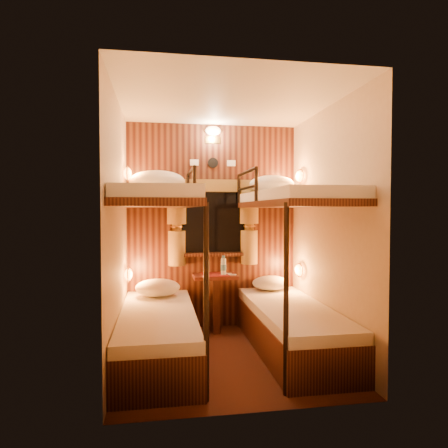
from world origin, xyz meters
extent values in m
plane|color=#371A0F|center=(0.00, 0.00, 0.00)|extent=(2.10, 2.10, 0.00)
plane|color=silver|center=(0.00, 0.00, 2.40)|extent=(2.10, 2.10, 0.00)
plane|color=#C6B293|center=(0.00, 1.05, 1.20)|extent=(2.40, 0.00, 2.40)
plane|color=#C6B293|center=(0.00, -1.05, 1.20)|extent=(2.40, 0.00, 2.40)
plane|color=#C6B293|center=(-1.00, 0.00, 1.20)|extent=(0.00, 2.40, 2.40)
plane|color=#C6B293|center=(1.00, 0.00, 1.20)|extent=(0.00, 2.40, 2.40)
cube|color=black|center=(0.00, 1.04, 1.20)|extent=(2.00, 0.03, 2.40)
cube|color=black|center=(-0.65, 0.07, 0.17)|extent=(0.70, 1.90, 0.35)
cube|color=silver|center=(-0.65, 0.07, 0.40)|extent=(0.68, 1.88, 0.10)
cube|color=black|center=(-0.65, 0.07, 1.45)|extent=(0.70, 1.90, 0.06)
cube|color=silver|center=(-0.65, 0.07, 1.53)|extent=(0.68, 1.88, 0.10)
cylinder|color=black|center=(-0.30, -0.83, 0.72)|extent=(0.04, 0.04, 1.45)
cylinder|color=black|center=(-0.30, 0.95, 1.64)|extent=(0.04, 0.04, 0.32)
cylinder|color=black|center=(-0.30, 0.10, 1.64)|extent=(0.04, 0.04, 0.32)
cylinder|color=black|center=(-0.30, 0.53, 1.80)|extent=(0.04, 0.85, 0.04)
cylinder|color=black|center=(-0.30, 0.53, 1.63)|extent=(0.03, 0.85, 0.03)
cube|color=black|center=(0.65, 0.07, 0.17)|extent=(0.70, 1.90, 0.35)
cube|color=silver|center=(0.65, 0.07, 0.40)|extent=(0.68, 1.88, 0.10)
cube|color=black|center=(0.65, 0.07, 1.45)|extent=(0.70, 1.90, 0.06)
cube|color=silver|center=(0.65, 0.07, 1.53)|extent=(0.68, 1.88, 0.10)
cylinder|color=black|center=(0.30, -0.83, 0.72)|extent=(0.04, 0.04, 1.45)
cylinder|color=black|center=(0.30, 0.95, 1.64)|extent=(0.04, 0.04, 0.32)
cylinder|color=black|center=(0.30, 0.10, 1.64)|extent=(0.04, 0.04, 0.32)
cylinder|color=black|center=(0.30, 0.53, 1.80)|extent=(0.04, 0.85, 0.04)
cylinder|color=black|center=(0.30, 0.53, 1.63)|extent=(0.03, 0.85, 0.03)
cube|color=black|center=(0.00, 1.02, 1.25)|extent=(0.98, 0.02, 0.78)
cube|color=black|center=(0.00, 1.01, 1.25)|extent=(0.90, 0.01, 0.70)
cube|color=black|center=(0.00, 0.97, 0.87)|extent=(1.00, 0.12, 0.04)
cube|color=brown|center=(0.00, 0.98, 1.68)|extent=(1.10, 0.06, 0.14)
cylinder|color=brown|center=(-0.43, 0.97, 1.43)|extent=(0.22, 0.22, 0.40)
cylinder|color=brown|center=(-0.43, 0.97, 1.20)|extent=(0.11, 0.11, 0.12)
cylinder|color=brown|center=(-0.43, 0.97, 0.95)|extent=(0.20, 0.20, 0.40)
torus|color=#AD7B32|center=(-0.43, 0.97, 1.20)|extent=(0.14, 0.14, 0.02)
cylinder|color=brown|center=(0.43, 0.97, 1.43)|extent=(0.22, 0.22, 0.40)
cylinder|color=brown|center=(0.43, 0.97, 1.20)|extent=(0.11, 0.11, 0.12)
cylinder|color=brown|center=(0.43, 0.97, 0.95)|extent=(0.20, 0.20, 0.40)
torus|color=#AD7B32|center=(0.43, 0.97, 1.20)|extent=(0.14, 0.14, 0.02)
cylinder|color=black|center=(0.00, 1.02, 1.95)|extent=(0.12, 0.02, 0.12)
cube|color=silver|center=(-0.22, 1.02, 1.95)|extent=(0.10, 0.01, 0.07)
cube|color=silver|center=(0.22, 1.02, 1.95)|extent=(0.10, 0.01, 0.07)
cube|color=#AD7B32|center=(0.00, 1.02, 2.22)|extent=(0.18, 0.01, 0.08)
ellipsoid|color=#FFCC8C|center=(0.00, 1.00, 2.32)|extent=(0.18, 0.09, 0.11)
ellipsoid|color=orange|center=(-0.96, 0.70, 0.70)|extent=(0.08, 0.20, 0.13)
torus|color=#AD7B32|center=(-0.96, 0.70, 0.70)|extent=(0.02, 0.17, 0.17)
ellipsoid|color=orange|center=(-0.96, 0.70, 1.78)|extent=(0.08, 0.20, 0.13)
torus|color=#AD7B32|center=(-0.96, 0.70, 1.78)|extent=(0.02, 0.17, 0.17)
ellipsoid|color=orange|center=(0.96, 0.70, 0.70)|extent=(0.08, 0.20, 0.13)
torus|color=#AD7B32|center=(0.96, 0.70, 0.70)|extent=(0.02, 0.17, 0.17)
ellipsoid|color=orange|center=(0.96, 0.70, 1.78)|extent=(0.08, 0.20, 0.13)
torus|color=#AD7B32|center=(0.96, 0.70, 1.78)|extent=(0.02, 0.17, 0.17)
cube|color=#542113|center=(0.00, 0.85, 0.63)|extent=(0.50, 0.34, 0.04)
cube|color=black|center=(0.00, 0.85, 0.30)|extent=(0.08, 0.30, 0.61)
cube|color=maroon|center=(0.00, 0.85, 0.65)|extent=(0.30, 0.34, 0.01)
cylinder|color=#99BFE5|center=(-0.09, 0.90, 0.75)|extent=(0.06, 0.06, 0.19)
cylinder|color=teal|center=(-0.09, 0.90, 0.74)|extent=(0.06, 0.06, 0.07)
cylinder|color=teal|center=(-0.09, 0.90, 0.86)|extent=(0.03, 0.03, 0.03)
cylinder|color=#99BFE5|center=(0.09, 0.82, 0.74)|extent=(0.06, 0.06, 0.19)
cylinder|color=teal|center=(0.09, 0.82, 0.73)|extent=(0.06, 0.06, 0.07)
cylinder|color=teal|center=(0.09, 0.82, 0.86)|extent=(0.03, 0.03, 0.03)
cube|color=silver|center=(0.19, 0.79, 0.65)|extent=(0.11, 0.09, 0.01)
cube|color=silver|center=(0.16, 0.87, 0.65)|extent=(0.09, 0.07, 0.01)
ellipsoid|color=silver|center=(-0.65, 0.68, 0.55)|extent=(0.48, 0.34, 0.19)
ellipsoid|color=silver|center=(0.65, 0.81, 0.54)|extent=(0.43, 0.31, 0.17)
ellipsoid|color=silver|center=(-0.65, 0.79, 1.71)|extent=(0.61, 0.44, 0.24)
ellipsoid|color=silver|center=(0.65, 0.77, 1.69)|extent=(0.52, 0.37, 0.21)
camera|label=1|loc=(-0.64, -3.67, 1.39)|focal=32.00mm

